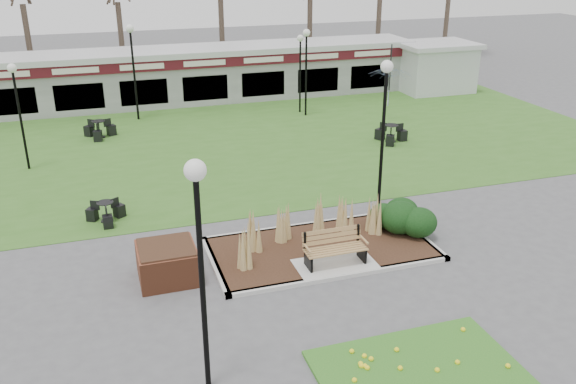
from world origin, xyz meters
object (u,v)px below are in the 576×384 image
object	(u,v)px
park_bench	(334,247)
bistro_set_a	(106,215)
lamp_post_mid_right	(306,53)
bistro_set_b	(99,132)
lamp_post_mid_left	(16,93)
service_hut	(435,66)
bistro_set_d	(391,136)
food_pavilion	(200,74)
lamp_post_far_right	(300,57)
lamp_post_near_left	(199,228)
lamp_post_far_left	(132,51)
patio_umbrella	(389,87)
lamp_post_near_right	(385,102)
brick_planter	(167,262)

from	to	relation	value
park_bench	bistro_set_a	size ratio (longest dim) A/B	1.36
park_bench	lamp_post_mid_right	size ratio (longest dim) A/B	0.39
bistro_set_b	lamp_post_mid_left	bearing A→B (deg)	-129.51
park_bench	bistro_set_b	distance (m)	15.28
service_hut	bistro_set_d	world-z (taller)	service_hut
food_pavilion	lamp_post_far_right	xyz separation A→B (m)	(4.39, -4.15, 1.40)
park_bench	lamp_post_mid_left	world-z (taller)	lamp_post_mid_left
lamp_post_near_left	bistro_set_b	size ratio (longest dim) A/B	3.36
food_pavilion	lamp_post_far_left	world-z (taller)	lamp_post_far_left
lamp_post_mid_right	bistro_set_b	distance (m)	10.54
lamp_post_mid_left	patio_umbrella	xyz separation A→B (m)	(16.44, 1.94, -1.34)
lamp_post_mid_right	lamp_post_mid_left	bearing A→B (deg)	-162.46
food_pavilion	bistro_set_d	size ratio (longest dim) A/B	16.82
park_bench	lamp_post_near_right	xyz separation A→B (m)	(3.02, 3.45, 2.95)
food_pavilion	bistro_set_b	xyz separation A→B (m)	(-5.65, -5.52, -1.20)
bistro_set_d	lamp_post_far_right	bearing A→B (deg)	109.74
lamp_post_mid_left	lamp_post_mid_right	xyz separation A→B (m)	(12.91, 4.08, 0.14)
lamp_post_near_right	park_bench	bearing A→B (deg)	-131.24
food_pavilion	bistro_set_a	xyz separation A→B (m)	(-5.77, -14.84, -1.23)
park_bench	food_pavilion	size ratio (longest dim) A/B	0.07
brick_planter	lamp_post_near_right	xyz separation A→B (m)	(7.42, 2.69, 3.07)
bistro_set_b	patio_umbrella	distance (m)	13.80
brick_planter	bistro_set_a	xyz separation A→B (m)	(-1.37, 4.12, -0.24)
food_pavilion	lamp_post_near_left	size ratio (longest dim) A/B	5.10
service_hut	lamp_post_far_right	bearing A→B (deg)	-166.49
lamp_post_far_right	bistro_set_b	xyz separation A→B (m)	(-10.04, -1.37, -2.60)
brick_planter	lamp_post_mid_left	size ratio (longest dim) A/B	0.36
brick_planter	patio_umbrella	bearing A→B (deg)	44.06
park_bench	food_pavilion	xyz separation A→B (m)	(0.00, 19.71, 0.89)
bistro_set_d	lamp_post_far_left	bearing A→B (deg)	144.89
lamp_post_near_right	bistro_set_b	bearing A→B (deg)	128.89
park_bench	service_hut	distance (m)	22.32
lamp_post_far_left	lamp_post_far_right	bearing A→B (deg)	-8.35
park_bench	food_pavilion	distance (m)	19.73
lamp_post_far_left	lamp_post_near_right	bearing A→B (deg)	-63.16
brick_planter	food_pavilion	xyz separation A→B (m)	(4.40, 18.96, 1.00)
service_hut	lamp_post_near_left	bearing A→B (deg)	-129.49
lamp_post_far_left	lamp_post_near_left	bearing A→B (deg)	-91.41
lamp_post_near_left	lamp_post_mid_right	distance (m)	20.57
park_bench	lamp_post_far_right	distance (m)	16.33
lamp_post_mid_left	lamp_post_far_right	bearing A→B (deg)	20.32
lamp_post_near_right	patio_umbrella	world-z (taller)	lamp_post_near_right
lamp_post_mid_right	lamp_post_near_left	bearing A→B (deg)	-114.98
lamp_post_far_left	bistro_set_a	world-z (taller)	lamp_post_far_left
lamp_post_mid_right	lamp_post_far_left	bearing A→B (deg)	167.20
lamp_post_mid_left	lamp_post_far_right	size ratio (longest dim) A/B	1.04
park_bench	bistro_set_d	xyz separation A→B (m)	(6.55, 9.54, -0.31)
lamp_post_mid_left	bistro_set_d	size ratio (longest dim) A/B	2.81
park_bench	lamp_post_far_right	bearing A→B (deg)	74.25
lamp_post_near_right	lamp_post_near_left	bearing A→B (deg)	-135.16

